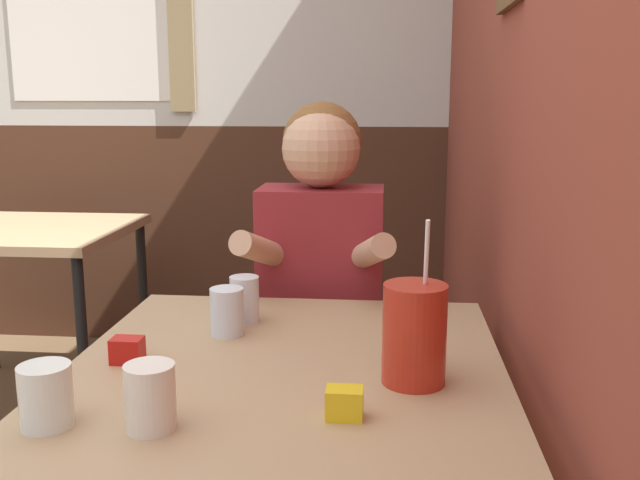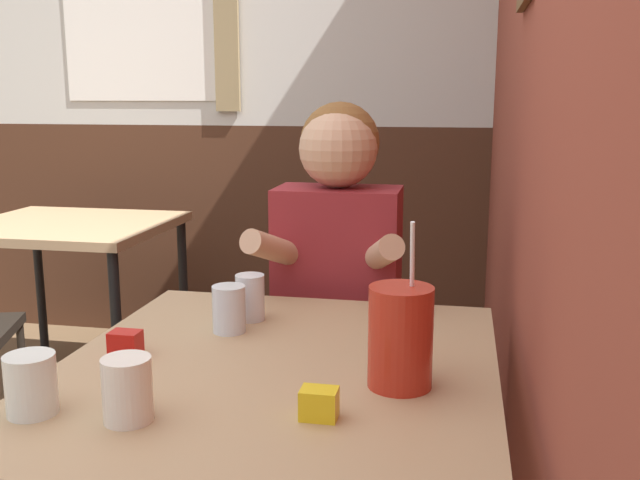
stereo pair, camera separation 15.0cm
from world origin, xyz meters
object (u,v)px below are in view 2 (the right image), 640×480
object	(u,v)px
cocktail_pitcher	(400,337)
person_seated	(337,308)
background_table	(69,242)
main_table	(276,399)

from	to	relation	value
cocktail_pitcher	person_seated	bearing A→B (deg)	108.61
person_seated	cocktail_pitcher	bearing A→B (deg)	-71.39
person_seated	background_table	bearing A→B (deg)	149.66
background_table	cocktail_pitcher	distance (m)	2.07
main_table	cocktail_pitcher	xyz separation A→B (m)	(0.24, -0.05, 0.16)
main_table	person_seated	bearing A→B (deg)	89.11
main_table	background_table	world-z (taller)	same
main_table	person_seated	size ratio (longest dim) A/B	0.77
background_table	person_seated	bearing A→B (deg)	-30.34
background_table	person_seated	distance (m)	1.46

